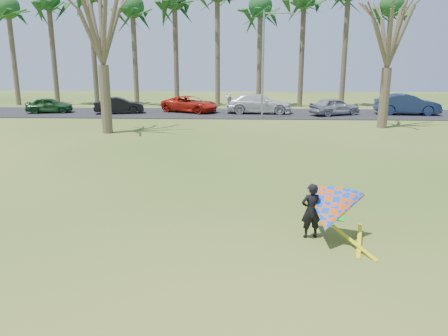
{
  "coord_description": "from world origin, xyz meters",
  "views": [
    {
      "loc": [
        0.66,
        -11.96,
        4.65
      ],
      "look_at": [
        0.0,
        2.0,
        1.1
      ],
      "focal_mm": 35.0,
      "sensor_mm": 36.0,
      "label": 1
    }
  ],
  "objects_px": {
    "bare_tree_left": "(100,18)",
    "car_0": "(49,105)",
    "streetlight": "(265,60)",
    "car_3": "(259,104)",
    "car_2": "(190,104)",
    "bare_tree_right": "(391,27)",
    "car_4": "(335,106)",
    "car_1": "(119,105)",
    "car_5": "(407,104)",
    "kite_flyer": "(329,211)"
  },
  "relations": [
    {
      "from": "bare_tree_left",
      "to": "bare_tree_right",
      "type": "height_order",
      "value": "bare_tree_left"
    },
    {
      "from": "bare_tree_left",
      "to": "car_3",
      "type": "height_order",
      "value": "bare_tree_left"
    },
    {
      "from": "bare_tree_left",
      "to": "car_2",
      "type": "relative_size",
      "value": 1.97
    },
    {
      "from": "bare_tree_left",
      "to": "car_2",
      "type": "bearing_deg",
      "value": 69.48
    },
    {
      "from": "car_5",
      "to": "kite_flyer",
      "type": "relative_size",
      "value": 2.13
    },
    {
      "from": "car_2",
      "to": "kite_flyer",
      "type": "xyz_separation_m",
      "value": [
        6.9,
        -26.84,
        0.09
      ]
    },
    {
      "from": "car_3",
      "to": "car_4",
      "type": "distance_m",
      "value": 6.22
    },
    {
      "from": "car_0",
      "to": "bare_tree_left",
      "type": "bearing_deg",
      "value": -151.38
    },
    {
      "from": "bare_tree_right",
      "to": "car_5",
      "type": "relative_size",
      "value": 1.81
    },
    {
      "from": "car_1",
      "to": "car_5",
      "type": "height_order",
      "value": "car_5"
    },
    {
      "from": "bare_tree_left",
      "to": "car_4",
      "type": "height_order",
      "value": "bare_tree_left"
    },
    {
      "from": "car_2",
      "to": "car_3",
      "type": "height_order",
      "value": "car_3"
    },
    {
      "from": "bare_tree_left",
      "to": "car_0",
      "type": "relative_size",
      "value": 2.57
    },
    {
      "from": "car_2",
      "to": "car_5",
      "type": "bearing_deg",
      "value": -68.37
    },
    {
      "from": "car_0",
      "to": "kite_flyer",
      "type": "distance_m",
      "value": 31.93
    },
    {
      "from": "bare_tree_left",
      "to": "streetlight",
      "type": "distance_m",
      "value": 12.58
    },
    {
      "from": "bare_tree_right",
      "to": "car_1",
      "type": "bearing_deg",
      "value": 162.15
    },
    {
      "from": "car_0",
      "to": "car_3",
      "type": "relative_size",
      "value": 0.68
    },
    {
      "from": "streetlight",
      "to": "car_1",
      "type": "xyz_separation_m",
      "value": [
        -12.06,
        2.41,
        -3.73
      ]
    },
    {
      "from": "car_2",
      "to": "car_5",
      "type": "height_order",
      "value": "car_5"
    },
    {
      "from": "car_0",
      "to": "car_3",
      "type": "xyz_separation_m",
      "value": [
        17.79,
        0.56,
        0.16
      ]
    },
    {
      "from": "car_0",
      "to": "car_1",
      "type": "height_order",
      "value": "car_1"
    },
    {
      "from": "car_1",
      "to": "car_2",
      "type": "xyz_separation_m",
      "value": [
        5.86,
        1.16,
        0.02
      ]
    },
    {
      "from": "streetlight",
      "to": "car_4",
      "type": "distance_m",
      "value": 7.22
    },
    {
      "from": "car_1",
      "to": "car_3",
      "type": "bearing_deg",
      "value": -100.2
    },
    {
      "from": "bare_tree_right",
      "to": "car_0",
      "type": "bearing_deg",
      "value": 165.86
    },
    {
      "from": "car_2",
      "to": "bare_tree_right",
      "type": "bearing_deg",
      "value": -94.18
    },
    {
      "from": "car_1",
      "to": "car_4",
      "type": "distance_m",
      "value": 17.89
    },
    {
      "from": "car_4",
      "to": "kite_flyer",
      "type": "height_order",
      "value": "kite_flyer"
    },
    {
      "from": "car_0",
      "to": "kite_flyer",
      "type": "relative_size",
      "value": 1.58
    },
    {
      "from": "car_5",
      "to": "streetlight",
      "type": "bearing_deg",
      "value": 107.68
    },
    {
      "from": "bare_tree_right",
      "to": "car_2",
      "type": "bearing_deg",
      "value": 151.67
    },
    {
      "from": "car_0",
      "to": "car_5",
      "type": "bearing_deg",
      "value": -100.72
    },
    {
      "from": "car_2",
      "to": "car_5",
      "type": "relative_size",
      "value": 0.97
    },
    {
      "from": "kite_flyer",
      "to": "streetlight",
      "type": "bearing_deg",
      "value": 91.7
    },
    {
      "from": "bare_tree_right",
      "to": "car_3",
      "type": "xyz_separation_m",
      "value": [
        -8.16,
        7.09,
        -5.71
      ]
    },
    {
      "from": "car_0",
      "to": "car_1",
      "type": "bearing_deg",
      "value": -102.39
    },
    {
      "from": "bare_tree_right",
      "to": "car_2",
      "type": "xyz_separation_m",
      "value": [
        -14.04,
        7.57,
        -5.82
      ]
    },
    {
      "from": "car_4",
      "to": "bare_tree_left",
      "type": "bearing_deg",
      "value": 95.42
    },
    {
      "from": "car_1",
      "to": "car_5",
      "type": "xyz_separation_m",
      "value": [
        23.92,
        0.37,
        0.17
      ]
    },
    {
      "from": "streetlight",
      "to": "car_3",
      "type": "height_order",
      "value": "streetlight"
    },
    {
      "from": "bare_tree_left",
      "to": "car_4",
      "type": "distance_m",
      "value": 19.4
    },
    {
      "from": "bare_tree_right",
      "to": "streetlight",
      "type": "distance_m",
      "value": 9.05
    },
    {
      "from": "car_1",
      "to": "car_3",
      "type": "xyz_separation_m",
      "value": [
        11.75,
        0.69,
        0.13
      ]
    },
    {
      "from": "car_0",
      "to": "car_1",
      "type": "relative_size",
      "value": 0.93
    },
    {
      "from": "streetlight",
      "to": "car_4",
      "type": "bearing_deg",
      "value": 20.01
    },
    {
      "from": "car_0",
      "to": "car_4",
      "type": "distance_m",
      "value": 23.93
    },
    {
      "from": "car_2",
      "to": "car_5",
      "type": "distance_m",
      "value": 18.08
    },
    {
      "from": "bare_tree_right",
      "to": "car_3",
      "type": "distance_m",
      "value": 12.22
    },
    {
      "from": "bare_tree_right",
      "to": "streetlight",
      "type": "xyz_separation_m",
      "value": [
        -7.84,
        4.0,
        -2.1
      ]
    }
  ]
}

